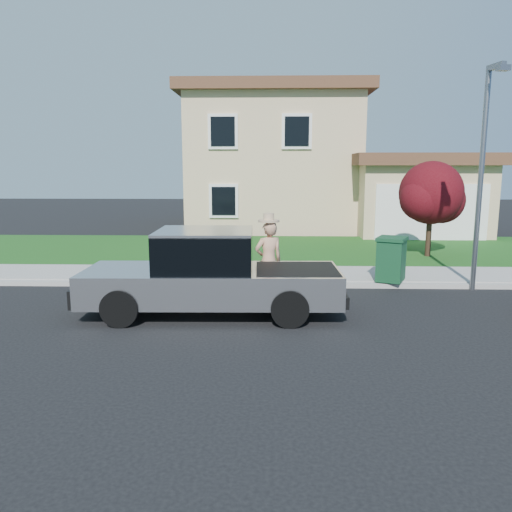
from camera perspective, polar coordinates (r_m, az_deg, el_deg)
The scene contains 10 objects.
ground at distance 10.18m, azimuth 2.23°, elevation -7.39°, with size 80.00×80.00×0.00m, color black.
curb at distance 13.01m, azimuth 6.54°, elevation -3.31°, with size 40.00×0.20×0.12m, color gray.
sidewalk at distance 14.07m, azimuth 6.17°, elevation -2.21°, with size 40.00×2.00×0.15m, color gray.
lawn at distance 18.49m, azimuth 5.10°, elevation 0.67°, with size 40.00×7.00×0.10m, color #144815.
house at distance 26.13m, azimuth 4.89°, elevation 10.27°, with size 14.00×11.30×6.85m.
pickup_truck at distance 10.46m, azimuth -5.18°, elevation -2.22°, with size 5.49×2.12×1.79m.
woman at distance 11.56m, azimuth 1.44°, elevation -0.37°, with size 0.79×0.66×2.03m.
ornamental_tree at distance 17.67m, azimuth 19.46°, elevation 6.50°, with size 2.31×2.09×3.18m.
trash_bin at distance 13.39m, azimuth 15.19°, elevation -0.29°, with size 0.97×1.02×1.14m.
street_lamp at distance 13.42m, azimuth 24.52°, elevation 9.32°, with size 0.31×0.71×5.41m.
Camera 1 is at (-0.10, -9.71, 3.05)m, focal length 35.00 mm.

